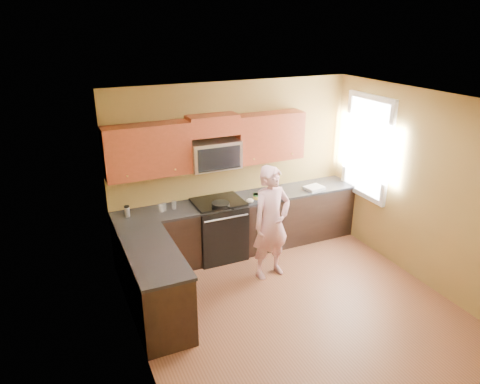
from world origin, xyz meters
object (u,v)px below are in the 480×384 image
butter_tub (257,199)px  stove (219,229)px  frying_pan (221,206)px  travel_mug (128,216)px  microwave (214,168)px  woman (271,223)px

butter_tub → stove: bearing=171.0°
stove → butter_tub: (0.62, -0.10, 0.45)m
frying_pan → travel_mug: travel_mug is taller
microwave → frying_pan: microwave is taller
woman → frying_pan: bearing=122.8°
microwave → butter_tub: bearing=-19.7°
woman → butter_tub: bearing=71.6°
stove → butter_tub: 0.77m
woman → frying_pan: 0.82m
travel_mug → microwave: bearing=2.6°
microwave → travel_mug: microwave is taller
stove → frying_pan: frying_pan is taller
stove → butter_tub: butter_tub is taller
stove → butter_tub: bearing=-9.0°
microwave → stove: bearing=-90.0°
butter_tub → microwave: bearing=160.3°
stove → woman: bearing=-59.4°
frying_pan → stove: bearing=57.1°
butter_tub → travel_mug: travel_mug is taller
butter_tub → frying_pan: bearing=-170.7°
woman → travel_mug: size_ratio=10.38×
woman → frying_pan: (-0.53, 0.62, 0.11)m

